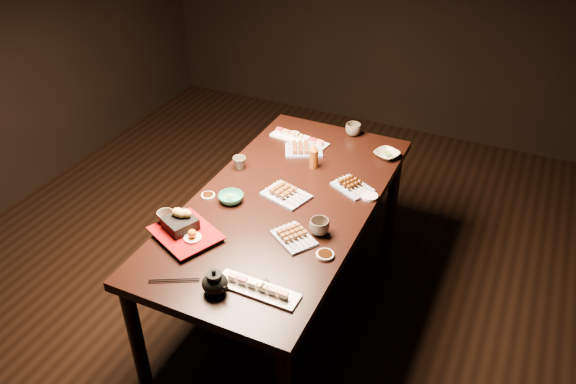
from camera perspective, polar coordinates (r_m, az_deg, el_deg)
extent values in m
plane|color=black|center=(3.54, -4.63, -9.80)|extent=(5.00, 5.00, 0.00)
cube|color=black|center=(3.19, -0.38, -6.32)|extent=(1.07, 1.88, 0.75)
imported|color=teal|center=(2.96, -5.82, -0.62)|extent=(0.15, 0.15, 0.04)
imported|color=beige|center=(3.38, 10.01, 3.78)|extent=(0.18, 0.18, 0.03)
imported|color=#524A3F|center=(2.83, -12.30, -2.66)|extent=(0.09, 0.09, 0.08)
imported|color=#524A3F|center=(2.72, 3.21, -3.54)|extent=(0.12, 0.12, 0.08)
imported|color=#524A3F|center=(3.22, -4.94, 2.98)|extent=(0.08, 0.08, 0.07)
imported|color=#524A3F|center=(3.58, 6.64, 6.33)|extent=(0.11, 0.11, 0.08)
cylinder|color=brown|center=(3.20, 2.66, 3.69)|extent=(0.06, 0.06, 0.15)
cylinder|color=white|center=(3.01, -8.12, -0.37)|extent=(0.08, 0.08, 0.01)
cylinder|color=white|center=(3.01, 8.28, -0.44)|extent=(0.12, 0.12, 0.02)
cylinder|color=white|center=(2.61, 3.77, -6.39)|extent=(0.11, 0.11, 0.01)
cylinder|color=white|center=(3.56, 0.51, 5.84)|extent=(0.11, 0.11, 0.02)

